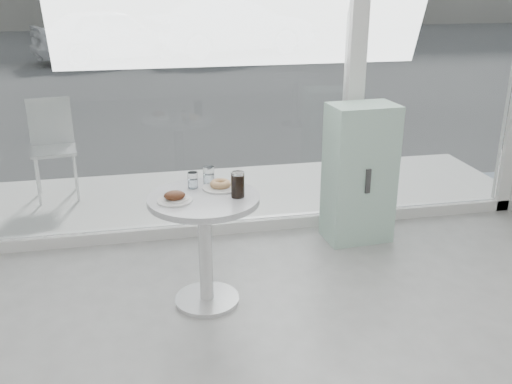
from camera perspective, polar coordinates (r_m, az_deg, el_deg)
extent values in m
cube|color=white|center=(4.99, -0.77, -3.26)|extent=(5.00, 0.12, 0.10)
cube|color=white|center=(4.85, 9.96, 13.57)|extent=(0.14, 0.14, 3.00)
cube|color=white|center=(4.53, -10.73, 11.76)|extent=(3.21, 0.02, 2.60)
cube|color=white|center=(5.19, 18.08, 12.23)|extent=(1.41, 0.02, 2.60)
cylinder|color=silver|center=(3.97, -4.91, -10.63)|extent=(0.44, 0.44, 0.03)
cylinder|color=silver|center=(3.80, -5.07, -6.05)|extent=(0.09, 0.09, 0.70)
cylinder|color=silver|center=(3.65, -5.26, -0.72)|extent=(0.72, 0.72, 0.04)
cube|color=silver|center=(5.73, -2.28, -0.30)|extent=(5.60, 1.60, 0.05)
cube|color=#3B3B3B|center=(17.62, -9.04, 13.70)|extent=(40.00, 24.00, 0.00)
cube|color=#8FB7A0|center=(4.73, 10.30, 1.81)|extent=(0.55, 0.39, 1.14)
cube|color=#333333|center=(4.57, 11.14, 1.07)|extent=(0.04, 0.02, 0.20)
cylinder|color=silver|center=(5.71, -20.98, 0.95)|extent=(0.02, 0.02, 0.46)
cylinder|color=silver|center=(5.71, -17.51, 1.36)|extent=(0.02, 0.02, 0.46)
cylinder|color=silver|center=(6.04, -20.97, 2.00)|extent=(0.02, 0.02, 0.46)
cylinder|color=silver|center=(6.04, -17.69, 2.39)|extent=(0.02, 0.02, 0.46)
cube|color=silver|center=(5.80, -19.57, 3.93)|extent=(0.46, 0.46, 0.03)
cube|color=silver|center=(5.93, -19.89, 6.70)|extent=(0.41, 0.08, 0.46)
imported|color=silver|center=(15.84, -14.26, 15.04)|extent=(4.28, 2.83, 1.36)
imported|color=#A0A3A8|center=(16.60, -2.43, 16.15)|extent=(4.88, 3.02, 1.52)
cylinder|color=silver|center=(3.58, -8.13, -0.85)|extent=(0.22, 0.22, 0.01)
cube|color=white|center=(3.56, -7.80, -0.74)|extent=(0.14, 0.14, 0.00)
ellipsoid|color=#361A0E|center=(3.56, -8.15, -0.34)|extent=(0.13, 0.11, 0.06)
ellipsoid|color=#361A0E|center=(3.59, -7.61, -0.26)|extent=(0.07, 0.06, 0.04)
cylinder|color=silver|center=(3.76, -3.58, 0.44)|extent=(0.24, 0.24, 0.01)
torus|color=tan|center=(3.76, -3.58, 0.81)|extent=(0.14, 0.14, 0.05)
cylinder|color=white|center=(3.77, -6.34, 1.18)|extent=(0.07, 0.07, 0.11)
cylinder|color=white|center=(3.78, -6.33, 0.86)|extent=(0.06, 0.06, 0.06)
cylinder|color=white|center=(3.84, -4.75, 1.69)|extent=(0.07, 0.07, 0.12)
cylinder|color=white|center=(3.85, -4.74, 1.33)|extent=(0.06, 0.06, 0.07)
cylinder|color=white|center=(3.59, -1.84, 0.73)|extent=(0.09, 0.09, 0.16)
cylinder|color=black|center=(3.59, -1.84, 0.63)|extent=(0.07, 0.07, 0.15)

